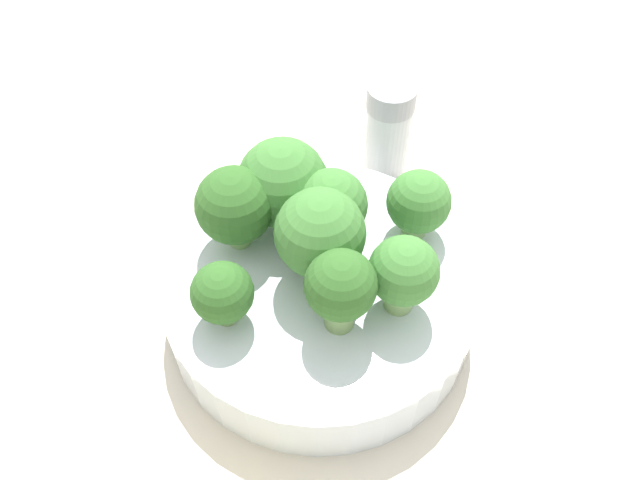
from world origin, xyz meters
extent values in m
plane|color=beige|center=(0.00, 0.00, 0.00)|extent=(3.00, 3.00, 0.00)
cylinder|color=silver|center=(0.00, 0.00, 0.02)|extent=(0.20, 0.20, 0.04)
cylinder|color=#7A9E5B|center=(-0.01, -0.03, 0.06)|extent=(0.01, 0.01, 0.03)
sphere|color=#3D7533|center=(-0.01, -0.03, 0.08)|extent=(0.04, 0.04, 0.04)
cylinder|color=#7A9E5B|center=(-0.01, 0.04, 0.06)|extent=(0.02, 0.02, 0.03)
sphere|color=#2D5B23|center=(-0.01, 0.04, 0.08)|extent=(0.04, 0.04, 0.04)
cylinder|color=#8EB770|center=(-0.06, -0.04, 0.05)|extent=(0.02, 0.02, 0.02)
sphere|color=#3D7533|center=(-0.06, -0.04, 0.07)|extent=(0.04, 0.04, 0.04)
cylinder|color=#7A9E5B|center=(0.00, 0.00, 0.06)|extent=(0.02, 0.02, 0.03)
sphere|color=#3D7533|center=(0.00, 0.00, 0.08)|extent=(0.05, 0.05, 0.05)
cylinder|color=#7A9E5B|center=(0.05, 0.03, 0.05)|extent=(0.02, 0.02, 0.02)
sphere|color=#2D5B23|center=(0.05, 0.03, 0.07)|extent=(0.04, 0.04, 0.04)
cylinder|color=#84AD66|center=(0.02, -0.05, 0.05)|extent=(0.01, 0.01, 0.02)
sphere|color=#3D7533|center=(0.02, -0.05, 0.08)|extent=(0.06, 0.06, 0.06)
cylinder|color=#84AD66|center=(0.05, -0.02, 0.06)|extent=(0.02, 0.02, 0.03)
sphere|color=#2D5B23|center=(0.05, -0.02, 0.08)|extent=(0.05, 0.05, 0.05)
cylinder|color=#84AD66|center=(-0.05, 0.02, 0.06)|extent=(0.02, 0.02, 0.03)
sphere|color=#3D7533|center=(-0.05, 0.02, 0.08)|extent=(0.04, 0.04, 0.04)
cylinder|color=#B2B7BC|center=(-0.05, -0.14, 0.03)|extent=(0.03, 0.03, 0.06)
cylinder|color=gray|center=(-0.05, -0.14, 0.07)|extent=(0.04, 0.04, 0.02)
cube|color=olive|center=(-0.04, -0.15, 0.00)|extent=(0.01, 0.01, 0.01)
camera|label=1|loc=(-0.01, 0.23, 0.36)|focal=35.00mm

